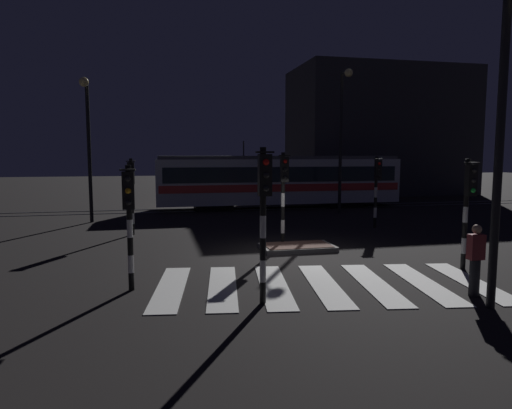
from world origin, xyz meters
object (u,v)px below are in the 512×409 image
(traffic_light_kerb_mid_left, at_px, (264,202))
(pedestrian_waiting_at_kerb, at_px, (475,260))
(street_lamp_near_kerb, at_px, (511,105))
(tram, at_px, (279,180))
(traffic_light_corner_far_right, at_px, (377,181))
(traffic_light_median_centre, at_px, (284,185))
(traffic_light_corner_far_left, at_px, (131,185))
(street_lamp_trackside_right, at_px, (343,125))
(traffic_light_corner_near_left, at_px, (129,209))
(street_lamp_trackside_left, at_px, (88,132))
(traffic_light_corner_near_right, at_px, (468,197))

(traffic_light_kerb_mid_left, relative_size, pedestrian_waiting_at_kerb, 2.04)
(street_lamp_near_kerb, bearing_deg, tram, 88.53)
(tram, height_order, pedestrian_waiting_at_kerb, tram)
(traffic_light_corner_far_right, bearing_deg, traffic_light_median_centre, -148.58)
(traffic_light_corner_far_left, distance_m, traffic_light_kerb_mid_left, 10.34)
(traffic_light_kerb_mid_left, xyz_separation_m, street_lamp_trackside_right, (7.91, 14.39, 2.63))
(traffic_light_corner_near_left, relative_size, pedestrian_waiting_at_kerb, 1.80)
(traffic_light_corner_far_right, relative_size, pedestrian_waiting_at_kerb, 1.90)
(tram, bearing_deg, traffic_light_kerb_mid_left, -106.39)
(traffic_light_kerb_mid_left, distance_m, traffic_light_corner_far_right, 12.00)
(traffic_light_corner_near_left, xyz_separation_m, traffic_light_median_centre, (5.12, 4.45, 0.22))
(street_lamp_trackside_right, height_order, tram, street_lamp_trackside_right)
(street_lamp_near_kerb, xyz_separation_m, tram, (0.50, 19.47, -2.58))
(traffic_light_corner_far_right, xyz_separation_m, pedestrian_waiting_at_kerb, (-2.49, -9.82, -1.27))
(traffic_light_corner_near_left, relative_size, tram, 0.20)
(street_lamp_trackside_right, distance_m, street_lamp_trackside_left, 13.34)
(street_lamp_trackside_left, bearing_deg, traffic_light_corner_far_right, -18.94)
(traffic_light_corner_far_right, height_order, street_lamp_trackside_right, street_lamp_trackside_right)
(traffic_light_kerb_mid_left, xyz_separation_m, traffic_light_corner_near_left, (-2.93, 1.69, -0.27))
(tram, bearing_deg, street_lamp_near_kerb, -91.47)
(traffic_light_corner_far_right, bearing_deg, street_lamp_near_kerb, -103.97)
(street_lamp_trackside_right, bearing_deg, traffic_light_corner_near_right, -96.61)
(traffic_light_corner_far_left, distance_m, street_lamp_trackside_right, 12.40)
(traffic_light_corner_far_left, distance_m, pedestrian_waiting_at_kerb, 13.23)
(traffic_light_kerb_mid_left, distance_m, pedestrian_waiting_at_kerb, 5.22)
(traffic_light_corner_near_left, height_order, pedestrian_waiting_at_kerb, traffic_light_corner_near_left)
(traffic_light_median_centre, bearing_deg, street_lamp_trackside_right, 55.31)
(traffic_light_corner_near_right, bearing_deg, traffic_light_corner_near_left, -179.30)
(street_lamp_trackside_left, xyz_separation_m, tram, (10.67, 4.14, -2.64))
(traffic_light_corner_far_left, bearing_deg, pedestrian_waiting_at_kerb, -51.19)
(street_lamp_trackside_left, bearing_deg, street_lamp_trackside_right, 2.59)
(traffic_light_corner_far_right, relative_size, street_lamp_trackside_right, 0.41)
(traffic_light_corner_far_left, distance_m, traffic_light_median_centre, 6.57)
(street_lamp_trackside_right, relative_size, pedestrian_waiting_at_kerb, 4.61)
(traffic_light_corner_near_left, distance_m, traffic_light_corner_far_right, 12.95)
(traffic_light_median_centre, relative_size, tram, 0.22)
(street_lamp_trackside_left, bearing_deg, pedestrian_waiting_at_kerb, -53.87)
(traffic_light_corner_near_left, relative_size, traffic_light_corner_far_right, 0.95)
(traffic_light_kerb_mid_left, height_order, street_lamp_near_kerb, street_lamp_near_kerb)
(street_lamp_near_kerb, relative_size, pedestrian_waiting_at_kerb, 3.96)
(traffic_light_corner_near_left, bearing_deg, traffic_light_corner_near_right, 0.70)
(traffic_light_corner_near_right, bearing_deg, traffic_light_corner_far_left, 140.48)
(street_lamp_trackside_right, bearing_deg, traffic_light_corner_far_left, -157.68)
(traffic_light_corner_far_left, height_order, traffic_light_median_centre, traffic_light_median_centre)
(traffic_light_corner_far_right, height_order, traffic_light_median_centre, traffic_light_median_centre)
(traffic_light_corner_far_left, height_order, traffic_light_corner_far_right, traffic_light_corner_far_right)
(pedestrian_waiting_at_kerb, bearing_deg, street_lamp_trackside_left, 126.13)
(traffic_light_corner_far_left, height_order, tram, tram)
(traffic_light_corner_near_left, height_order, tram, tram)
(traffic_light_corner_far_right, bearing_deg, traffic_light_corner_near_right, -97.80)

